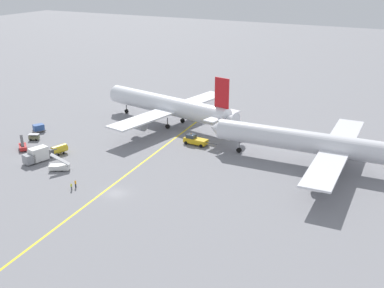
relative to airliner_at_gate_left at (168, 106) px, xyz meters
The scene contains 13 objects.
ground_plane 47.00m from the airliner_at_gate_left, 73.45° to the right, with size 600.00×600.00×0.00m, color gray.
taxiway_stripe 36.52m from the airliner_at_gate_left, 74.27° to the right, with size 0.50×120.00×0.01m, color yellow.
airliner_at_gate_left is the anchor object (origin of this frame).
airliner_being_pushed 49.95m from the airliner_at_gate_left, 12.87° to the right, with size 57.57×46.63×17.11m.
pushback_tug 19.45m from the airliner_at_gate_left, 38.28° to the right, with size 9.58×3.07×2.91m.
gse_catering_truck_tall 42.13m from the airliner_at_gate_left, 108.65° to the right, with size 3.87×6.27×3.50m.
gse_baggage_cart_trailing 38.34m from the airliner_at_gate_left, 131.26° to the right, with size 3.14×2.58×1.71m.
gse_stair_truck_yellow 41.54m from the airliner_at_gate_left, 97.16° to the right, with size 4.91×3.89×4.06m.
gse_belt_loader_portside 42.05m from the airliner_at_gate_left, 122.55° to the right, with size 4.53×4.17×3.02m.
gse_container_dolly_flat 37.12m from the airliner_at_gate_left, 141.35° to the right, with size 3.43×3.86×2.15m.
gse_fuel_bowser_stubby 36.29m from the airliner_at_gate_left, 109.60° to the right, with size 3.14×5.23×2.40m.
ground_crew_wing_walker_right 46.80m from the airliner_at_gate_left, 84.98° to the right, with size 0.36×0.36×1.74m.
ground_crew_marshaller_foreground 48.14m from the airliner_at_gate_left, 85.10° to the right, with size 0.36×0.36×1.58m.
Camera 1 is at (55.27, -72.55, 44.90)m, focal length 45.17 mm.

